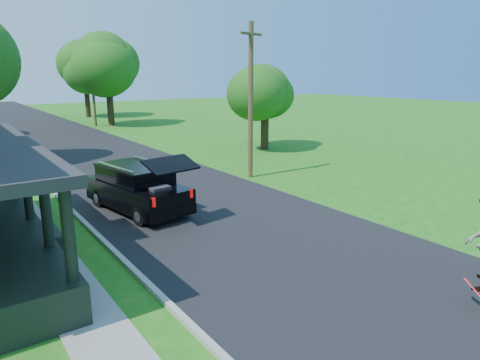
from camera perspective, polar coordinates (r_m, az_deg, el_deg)
ground at (r=11.37m, az=11.44°, el=-11.86°), size 140.00×140.00×0.00m
street at (r=28.38m, az=-19.20°, el=3.30°), size 8.00×120.00×0.02m
curb at (r=27.58m, az=-27.27°, el=2.22°), size 0.15×120.00×0.12m
black_suv at (r=15.96m, az=-13.49°, el=-1.05°), size 2.53×5.06×2.26m
skateboard at (r=10.58m, az=29.04°, el=-13.06°), size 0.25×0.65×0.48m
tree_right_near at (r=28.26m, az=3.31°, el=12.32°), size 5.09×5.41×6.24m
tree_right_mid at (r=43.48m, az=-17.40°, el=15.19°), size 6.78×6.97×9.29m
tree_right_far at (r=52.68m, az=-20.09°, el=14.14°), size 6.25×6.05×8.89m
utility_pole_near at (r=20.29m, az=1.43°, el=10.65°), size 1.42×0.44×7.17m
utility_pole_far at (r=43.18m, az=-19.11°, el=12.39°), size 1.49×0.24×8.18m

